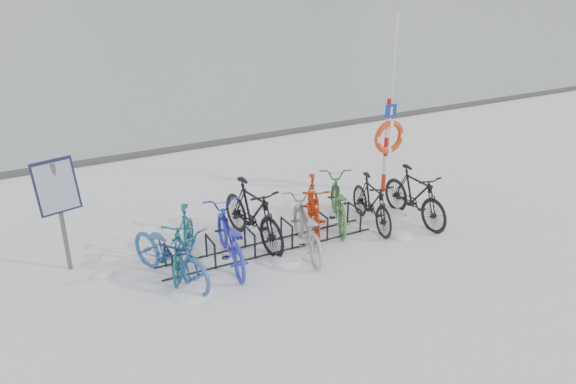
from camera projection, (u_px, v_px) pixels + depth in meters
name	position (u px, v px, depth m)	size (l,w,h in m)	color
ground	(269.00, 248.00, 9.99)	(900.00, 900.00, 0.00)	white
quay_edge	(173.00, 149.00, 14.79)	(400.00, 0.25, 0.10)	#3F3F42
bike_rack	(269.00, 239.00, 9.92)	(4.00, 0.48, 0.46)	black
info_board	(57.00, 193.00, 8.78)	(0.68, 0.39, 1.92)	#595B5E
lifebuoy_station	(389.00, 137.00, 11.80)	(0.73, 0.22, 3.77)	#B31A0E
bike_0	(170.00, 251.00, 8.87)	(0.67, 1.93, 1.01)	#2B599A
bike_1	(183.00, 239.00, 9.19)	(0.49, 1.74, 1.05)	#11535C
bike_2	(229.00, 235.00, 9.38)	(0.66, 1.89, 0.99)	#2730BB
bike_3	(253.00, 212.00, 9.99)	(0.56, 1.97, 1.18)	black
bike_4	(306.00, 225.00, 9.76)	(0.64, 1.85, 0.97)	#9FA2A6
bike_5	(314.00, 205.00, 10.44)	(0.49, 1.75, 1.05)	#AA2508
bike_6	(338.00, 200.00, 10.74)	(0.64, 1.83, 0.96)	#3D6F39
bike_7	(372.00, 201.00, 10.66)	(0.47, 1.67, 1.00)	black
bike_8	(415.00, 194.00, 10.84)	(0.51, 1.81, 1.09)	black
snow_drifts	(275.00, 250.00, 9.93)	(6.15, 1.97, 0.22)	white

